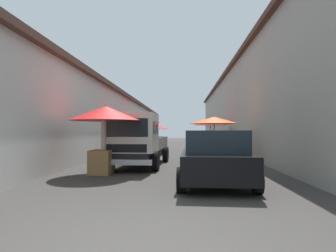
{
  "coord_description": "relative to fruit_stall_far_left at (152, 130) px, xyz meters",
  "views": [
    {
      "loc": [
        -3.12,
        -0.46,
        1.43
      ],
      "look_at": [
        7.78,
        0.16,
        1.64
      ],
      "focal_mm": 29.98,
      "sensor_mm": 36.0,
      "label": 1
    }
  ],
  "objects": [
    {
      "name": "ground",
      "position": [
        -4.19,
        -1.89,
        -1.55
      ],
      "size": [
        90.0,
        90.0,
        0.0
      ],
      "primitive_type": "plane",
      "color": "#3D3A38"
    },
    {
      "name": "building_left_whitewash",
      "position": [
        -1.94,
        5.44,
        0.55
      ],
      "size": [
        49.8,
        7.5,
        4.19
      ],
      "color": "silver",
      "rests_on": "ground"
    },
    {
      "name": "building_right_concrete",
      "position": [
        -1.94,
        -9.21,
        1.51
      ],
      "size": [
        49.8,
        7.5,
        6.1
      ],
      "color": "#A39E93",
      "rests_on": "ground"
    },
    {
      "name": "fruit_stall_far_left",
      "position": [
        0.0,
        0.0,
        0.0
      ],
      "size": [
        2.52,
        2.52,
        2.09
      ],
      "color": "#9E9EA3",
      "rests_on": "ground"
    },
    {
      "name": "fruit_stall_mid_lane",
      "position": [
        -7.34,
        -3.77,
        0.04
      ],
      "size": [
        2.34,
        2.34,
        2.21
      ],
      "color": "#9E9EA3",
      "rests_on": "ground"
    },
    {
      "name": "fruit_stall_near_right",
      "position": [
        -11.58,
        0.29,
        0.24
      ],
      "size": [
        2.39,
        2.39,
        2.36
      ],
      "color": "#9E9EA3",
      "rests_on": "ground"
    },
    {
      "name": "fruit_stall_far_right",
      "position": [
        -5.5,
        0.03,
        0.24
      ],
      "size": [
        2.12,
        2.12,
        2.42
      ],
      "color": "#9E9EA3",
      "rests_on": "ground"
    },
    {
      "name": "fruit_stall_near_left",
      "position": [
        -0.45,
        -4.24,
        0.19
      ],
      "size": [
        2.45,
        2.45,
        2.28
      ],
      "color": "#9E9EA3",
      "rests_on": "ground"
    },
    {
      "name": "hatchback_car",
      "position": [
        -13.02,
        -3.19,
        -0.81
      ],
      "size": [
        3.97,
        2.03,
        1.45
      ],
      "color": "black",
      "rests_on": "ground"
    },
    {
      "name": "delivery_truck",
      "position": [
        -10.06,
        -0.5,
        -0.51
      ],
      "size": [
        5.0,
        2.17,
        2.08
      ],
      "color": "black",
      "rests_on": "ground"
    },
    {
      "name": "vendor_by_crates",
      "position": [
        -0.68,
        1.22,
        -0.57
      ],
      "size": [
        0.65,
        0.3,
        1.68
      ],
      "color": "navy",
      "rests_on": "ground"
    },
    {
      "name": "vendor_in_shade",
      "position": [
        -1.73,
        0.0,
        -0.63
      ],
      "size": [
        0.52,
        0.44,
        1.59
      ],
      "color": "#665B4C",
      "rests_on": "ground"
    }
  ]
}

